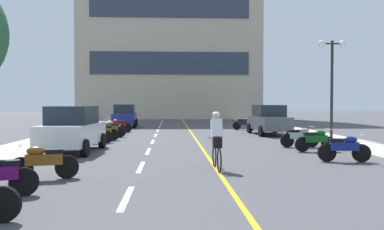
% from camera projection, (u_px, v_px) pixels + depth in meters
% --- Properties ---
extents(ground_plane, '(140.00, 140.00, 0.00)m').
position_uv_depth(ground_plane, '(190.00, 137.00, 23.37)').
color(ground_plane, '#47474C').
extents(curb_left, '(2.40, 72.00, 0.12)m').
position_uv_depth(curb_left, '(76.00, 132.00, 25.98)').
color(curb_left, '#B7B2A8').
rests_on(curb_left, ground).
extents(curb_right, '(2.40, 72.00, 0.12)m').
position_uv_depth(curb_right, '(296.00, 131.00, 26.74)').
color(curb_right, '#B7B2A8').
rests_on(curb_right, ground).
extents(lane_dash_1, '(0.14, 2.20, 0.01)m').
position_uv_depth(lane_dash_1, '(126.00, 198.00, 8.29)').
color(lane_dash_1, silver).
rests_on(lane_dash_1, ground).
extents(lane_dash_2, '(0.14, 2.20, 0.01)m').
position_uv_depth(lane_dash_2, '(141.00, 167.00, 12.28)').
color(lane_dash_2, silver).
rests_on(lane_dash_2, ground).
extents(lane_dash_3, '(0.14, 2.20, 0.01)m').
position_uv_depth(lane_dash_3, '(148.00, 151.00, 16.27)').
color(lane_dash_3, silver).
rests_on(lane_dash_3, ground).
extents(lane_dash_4, '(0.14, 2.20, 0.01)m').
position_uv_depth(lane_dash_4, '(153.00, 142.00, 20.27)').
color(lane_dash_4, silver).
rests_on(lane_dash_4, ground).
extents(lane_dash_5, '(0.14, 2.20, 0.01)m').
position_uv_depth(lane_dash_5, '(156.00, 135.00, 24.26)').
color(lane_dash_5, silver).
rests_on(lane_dash_5, ground).
extents(lane_dash_6, '(0.14, 2.20, 0.01)m').
position_uv_depth(lane_dash_6, '(158.00, 131.00, 28.25)').
color(lane_dash_6, silver).
rests_on(lane_dash_6, ground).
extents(lane_dash_7, '(0.14, 2.20, 0.01)m').
position_uv_depth(lane_dash_7, '(159.00, 127.00, 32.25)').
color(lane_dash_7, silver).
rests_on(lane_dash_7, ground).
extents(lane_dash_8, '(0.14, 2.20, 0.01)m').
position_uv_depth(lane_dash_8, '(161.00, 124.00, 36.24)').
color(lane_dash_8, silver).
rests_on(lane_dash_8, ground).
extents(lane_dash_9, '(0.14, 2.20, 0.01)m').
position_uv_depth(lane_dash_9, '(162.00, 122.00, 40.23)').
color(lane_dash_9, silver).
rests_on(lane_dash_9, ground).
extents(lane_dash_10, '(0.14, 2.20, 0.01)m').
position_uv_depth(lane_dash_10, '(162.00, 121.00, 44.22)').
color(lane_dash_10, silver).
rests_on(lane_dash_10, ground).
extents(lane_dash_11, '(0.14, 2.20, 0.01)m').
position_uv_depth(lane_dash_11, '(163.00, 119.00, 48.22)').
color(lane_dash_11, silver).
rests_on(lane_dash_11, ground).
extents(centre_line_yellow, '(0.12, 66.00, 0.01)m').
position_uv_depth(centre_line_yellow, '(191.00, 133.00, 26.37)').
color(centre_line_yellow, gold).
rests_on(centre_line_yellow, ground).
extents(office_building, '(22.00, 8.34, 21.91)m').
position_uv_depth(office_building, '(170.00, 31.00, 51.03)').
color(office_building, '#BCAD93').
rests_on(office_building, ground).
extents(street_lamp_mid, '(1.46, 0.36, 5.06)m').
position_uv_depth(street_lamp_mid, '(332.00, 66.00, 20.83)').
color(street_lamp_mid, black).
rests_on(street_lamp_mid, curb_right).
extents(parked_car_near, '(2.11, 4.29, 1.82)m').
position_uv_depth(parked_car_near, '(73.00, 129.00, 15.98)').
color(parked_car_near, black).
rests_on(parked_car_near, ground).
extents(parked_car_mid, '(2.10, 4.28, 1.82)m').
position_uv_depth(parked_car_mid, '(269.00, 120.00, 24.76)').
color(parked_car_mid, black).
rests_on(parked_car_mid, ground).
extents(parked_car_far, '(2.05, 4.26, 1.82)m').
position_uv_depth(parked_car_far, '(125.00, 116.00, 32.21)').
color(parked_car_far, black).
rests_on(parked_car_far, ground).
extents(motorcycle_3, '(1.67, 0.70, 0.92)m').
position_uv_depth(motorcycle_3, '(44.00, 161.00, 10.23)').
color(motorcycle_3, black).
rests_on(motorcycle_3, ground).
extents(motorcycle_4, '(1.69, 0.60, 0.92)m').
position_uv_depth(motorcycle_4, '(345.00, 148.00, 13.31)').
color(motorcycle_4, black).
rests_on(motorcycle_4, ground).
extents(motorcycle_5, '(1.70, 0.60, 0.92)m').
position_uv_depth(motorcycle_5, '(316.00, 140.00, 16.11)').
color(motorcycle_5, black).
rests_on(motorcycle_5, ground).
extents(motorcycle_6, '(1.70, 0.60, 0.92)m').
position_uv_depth(motorcycle_6, '(300.00, 137.00, 17.69)').
color(motorcycle_6, black).
rests_on(motorcycle_6, ground).
extents(motorcycle_7, '(1.64, 0.79, 0.92)m').
position_uv_depth(motorcycle_7, '(95.00, 134.00, 19.27)').
color(motorcycle_7, black).
rests_on(motorcycle_7, ground).
extents(motorcycle_8, '(1.68, 0.64, 0.92)m').
position_uv_depth(motorcycle_8, '(102.00, 132.00, 20.76)').
color(motorcycle_8, black).
rests_on(motorcycle_8, ground).
extents(motorcycle_9, '(1.70, 0.60, 0.92)m').
position_uv_depth(motorcycle_9, '(110.00, 129.00, 22.89)').
color(motorcycle_9, black).
rests_on(motorcycle_9, ground).
extents(motorcycle_10, '(1.70, 0.60, 0.92)m').
position_uv_depth(motorcycle_10, '(113.00, 127.00, 24.72)').
color(motorcycle_10, black).
rests_on(motorcycle_10, ground).
extents(motorcycle_11, '(1.70, 0.60, 0.92)m').
position_uv_depth(motorcycle_11, '(119.00, 125.00, 26.59)').
color(motorcycle_11, black).
rests_on(motorcycle_11, ground).
extents(motorcycle_12, '(1.63, 0.81, 0.92)m').
position_uv_depth(motorcycle_12, '(245.00, 123.00, 28.97)').
color(motorcycle_12, black).
rests_on(motorcycle_12, ground).
extents(cyclist_rider, '(0.42, 1.77, 1.71)m').
position_uv_depth(cyclist_rider, '(217.00, 139.00, 11.83)').
color(cyclist_rider, black).
rests_on(cyclist_rider, ground).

